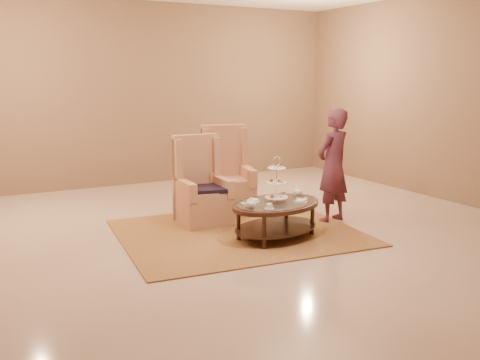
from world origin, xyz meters
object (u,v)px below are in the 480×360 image
person (333,166)px  armchair_right (227,182)px  tea_table (276,209)px  armchair_left (201,194)px

person → armchair_right: bearing=-65.8°
tea_table → armchair_right: 1.63m
armchair_left → tea_table: bearing=-62.7°
armchair_left → armchair_right: 0.80m
tea_table → armchair_right: bearing=72.6°
armchair_right → person: size_ratio=0.81×
tea_table → armchair_left: (-0.56, 1.17, 0.03)m
person → armchair_left: bearing=-41.0°
tea_table → armchair_right: (0.10, 1.63, 0.05)m
armchair_left → armchair_right: armchair_right is taller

